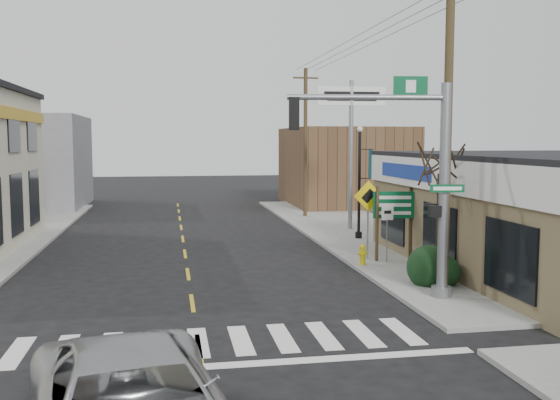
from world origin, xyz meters
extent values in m
plane|color=black|center=(0.00, 0.00, 0.00)|extent=(140.00, 140.00, 0.00)
cube|color=gray|center=(9.00, 13.00, 0.07)|extent=(6.00, 38.00, 0.13)
cube|color=gold|center=(0.00, 8.00, 0.01)|extent=(0.12, 56.00, 0.01)
cube|color=silver|center=(0.00, 0.40, 0.01)|extent=(11.00, 2.20, 0.01)
cube|color=brown|center=(12.00, 30.00, 2.80)|extent=(8.00, 10.00, 5.60)
cube|color=slate|center=(-11.00, 32.00, 3.20)|extent=(9.00, 10.00, 6.40)
cylinder|color=gray|center=(7.20, 2.97, 3.22)|extent=(0.29, 0.29, 6.19)
cylinder|color=gray|center=(4.93, 2.97, 5.90)|extent=(4.54, 0.16, 0.16)
cube|color=black|center=(2.86, 2.97, 5.44)|extent=(0.29, 0.23, 0.93)
cube|color=#064A26|center=(7.20, 2.75, 3.33)|extent=(0.98, 0.04, 0.23)
cube|color=#064A26|center=(6.17, 2.97, 6.21)|extent=(0.98, 0.05, 0.57)
cube|color=black|center=(6.95, 2.92, 2.66)|extent=(0.33, 0.27, 0.33)
cube|color=#483921|center=(7.12, 8.51, 1.55)|extent=(0.10, 0.10, 2.85)
cube|color=#483921|center=(8.44, 8.51, 1.55)|extent=(0.10, 0.10, 2.85)
cube|color=#064E16|center=(7.78, 8.45, 2.26)|extent=(1.63, 0.05, 1.02)
cylinder|color=gold|center=(6.37, 7.91, 0.43)|extent=(0.22, 0.22, 0.61)
sphere|color=gold|center=(6.37, 7.91, 0.77)|extent=(0.24, 0.24, 0.24)
cylinder|color=gray|center=(6.91, 8.99, 1.52)|extent=(0.07, 0.07, 2.77)
cube|color=yellow|center=(6.91, 8.96, 2.57)|extent=(1.18, 0.03, 1.18)
cylinder|color=black|center=(8.12, 14.00, 2.64)|extent=(0.14, 0.14, 5.03)
sphere|color=silver|center=(8.12, 14.00, 5.20)|extent=(0.27, 0.27, 0.27)
cube|color=#0E454B|center=(8.65, 14.00, 3.61)|extent=(0.02, 0.53, 1.35)
cylinder|color=gray|center=(8.64, 17.17, 3.94)|extent=(0.22, 0.22, 7.63)
cube|color=white|center=(8.64, 17.17, 6.95)|extent=(3.59, 0.18, 0.95)
cylinder|color=black|center=(8.01, 4.96, 1.88)|extent=(0.22, 0.22, 3.50)
ellipsoid|color=#1D3715|center=(7.50, 4.55, 0.66)|extent=(1.43, 1.43, 1.07)
ellipsoid|color=black|center=(10.36, 8.76, 0.58)|extent=(1.19, 1.19, 0.89)
cylinder|color=#48371D|center=(7.50, 3.47, 5.09)|extent=(0.26, 0.26, 9.92)
cylinder|color=#3B301E|center=(7.50, 22.85, 4.55)|extent=(0.23, 0.23, 8.84)
cube|color=#3B301E|center=(7.50, 22.85, 8.40)|extent=(1.54, 0.10, 0.10)
camera|label=1|loc=(-0.60, -13.82, 4.68)|focal=40.00mm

